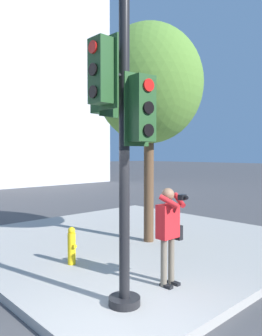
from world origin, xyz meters
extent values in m
cube|color=#9E9B96|center=(3.50, 3.50, 0.08)|extent=(8.00, 8.00, 0.16)
cylinder|color=black|center=(0.71, 0.65, 0.22)|extent=(0.49, 0.49, 0.12)
cylinder|color=black|center=(0.71, 0.65, 2.76)|extent=(0.16, 0.16, 4.97)
cylinder|color=black|center=(0.68, 0.85, 3.53)|extent=(0.09, 0.24, 0.05)
cube|color=#234C23|center=(0.64, 1.08, 3.53)|extent=(0.33, 0.28, 0.90)
cube|color=#234C23|center=(0.66, 0.95, 3.53)|extent=(0.42, 0.09, 1.02)
cylinder|color=red|center=(0.62, 1.21, 3.83)|extent=(0.17, 0.06, 0.17)
cylinder|color=black|center=(0.62, 1.21, 3.53)|extent=(0.17, 0.06, 0.17)
cylinder|color=black|center=(0.62, 1.21, 3.23)|extent=(0.17, 0.06, 0.17)
cylinder|color=black|center=(0.69, 0.46, 3.07)|extent=(0.08, 0.24, 0.05)
cube|color=#234C23|center=(0.66, 0.22, 3.07)|extent=(0.33, 0.27, 0.90)
cube|color=#234C23|center=(0.67, 0.35, 3.07)|extent=(0.42, 0.07, 1.02)
cylinder|color=red|center=(0.64, 0.09, 3.37)|extent=(0.17, 0.05, 0.17)
cylinder|color=black|center=(0.64, 0.09, 3.07)|extent=(0.17, 0.05, 0.17)
cylinder|color=black|center=(0.64, 0.09, 2.77)|extent=(0.17, 0.05, 0.17)
cylinder|color=black|center=(0.51, 0.65, 3.59)|extent=(0.23, 0.05, 0.05)
cube|color=#234C23|center=(0.28, 0.65, 3.59)|extent=(0.24, 0.30, 0.90)
cube|color=#234C23|center=(0.41, 0.65, 3.59)|extent=(0.02, 0.42, 1.02)
cylinder|color=red|center=(0.14, 0.65, 3.89)|extent=(0.03, 0.17, 0.17)
cylinder|color=black|center=(0.14, 0.65, 3.59)|extent=(0.03, 0.17, 0.17)
cylinder|color=black|center=(0.14, 0.65, 3.29)|extent=(0.03, 0.17, 0.17)
cube|color=black|center=(1.67, 0.65, 0.18)|extent=(0.09, 0.24, 0.05)
cube|color=black|center=(1.87, 0.65, 0.18)|extent=(0.09, 0.24, 0.05)
cylinder|color=#6B6051|center=(1.67, 0.71, 0.57)|extent=(0.11, 0.11, 0.83)
cylinder|color=#6B6051|center=(1.87, 0.71, 0.57)|extent=(0.11, 0.11, 0.83)
cube|color=red|center=(1.77, 0.71, 1.28)|extent=(0.40, 0.22, 0.59)
sphere|color=#8C664C|center=(1.77, 0.71, 1.75)|extent=(0.22, 0.22, 0.22)
cube|color=black|center=(1.77, 0.40, 1.73)|extent=(0.12, 0.10, 0.09)
cylinder|color=black|center=(1.77, 0.33, 1.73)|extent=(0.06, 0.08, 0.06)
cylinder|color=red|center=(1.64, 0.57, 1.65)|extent=(0.23, 0.35, 0.23)
cylinder|color=red|center=(1.91, 0.57, 1.65)|extent=(0.23, 0.35, 0.23)
cube|color=black|center=(2.05, 0.73, 1.04)|extent=(0.10, 0.20, 0.26)
cylinder|color=brown|center=(3.61, 2.92, 1.72)|extent=(0.26, 0.26, 3.12)
ellipsoid|color=#568433|center=(3.61, 2.92, 4.25)|extent=(2.77, 2.77, 3.05)
cylinder|color=yellow|center=(1.14, 2.77, 0.48)|extent=(0.16, 0.16, 0.66)
sphere|color=yellow|center=(1.14, 2.77, 0.86)|extent=(0.15, 0.15, 0.15)
cylinder|color=yellow|center=(1.14, 2.66, 0.56)|extent=(0.07, 0.06, 0.07)
cube|color=#BCBCC1|center=(9.04, 26.25, 8.79)|extent=(13.84, 13.38, 17.59)
camera|label=1|loc=(-2.54, -2.97, 2.45)|focal=35.00mm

